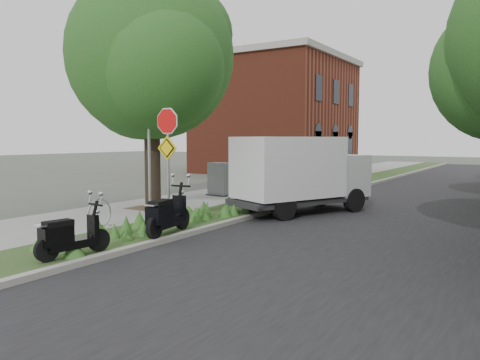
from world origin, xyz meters
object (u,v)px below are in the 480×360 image
(scooter_near, at_px, (65,239))
(utility_cabinet, at_px, (220,180))
(box_truck, at_px, (299,171))
(scooter_far, at_px, (165,218))
(sign_assembly, at_px, (168,142))

(scooter_near, relative_size, utility_cabinet, 1.18)
(box_truck, xyz_separation_m, utility_cabinet, (-4.35, 1.78, -0.62))
(scooter_far, xyz_separation_m, utility_cabinet, (-3.39, 7.18, 0.22))
(scooter_far, xyz_separation_m, box_truck, (0.96, 5.41, 0.84))
(scooter_near, distance_m, utility_cabinet, 10.35)
(sign_assembly, height_order, scooter_far, sign_assembly)
(scooter_near, distance_m, scooter_far, 2.65)
(box_truck, distance_m, utility_cabinet, 4.74)
(scooter_near, relative_size, scooter_far, 0.87)
(sign_assembly, xyz_separation_m, scooter_near, (0.55, -3.62, -1.84))
(sign_assembly, xyz_separation_m, scooter_far, (0.73, -0.97, -1.79))
(sign_assembly, height_order, utility_cabinet, sign_assembly)
(box_truck, relative_size, utility_cabinet, 3.73)
(scooter_near, height_order, box_truck, box_truck)
(scooter_far, bearing_deg, scooter_near, -93.74)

